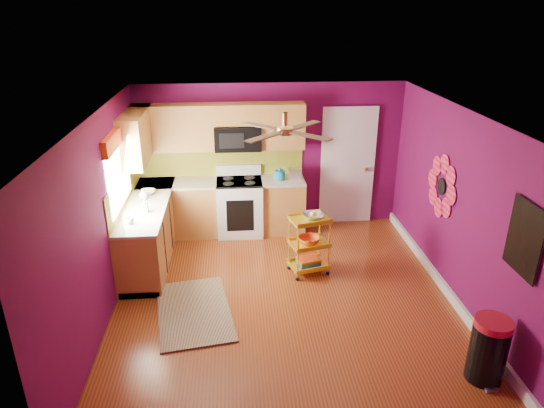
{
  "coord_description": "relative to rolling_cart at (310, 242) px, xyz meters",
  "views": [
    {
      "loc": [
        -0.61,
        -5.46,
        3.71
      ],
      "look_at": [
        -0.14,
        0.4,
        1.25
      ],
      "focal_mm": 32.0,
      "sensor_mm": 36.0,
      "label": 1
    }
  ],
  "objects": [
    {
      "name": "ground",
      "position": [
        -0.43,
        -0.72,
        -0.5
      ],
      "size": [
        5.0,
        5.0,
        0.0
      ],
      "primitive_type": "plane",
      "color": "#672910",
      "rests_on": "ground"
    },
    {
      "name": "room_envelope",
      "position": [
        -0.4,
        -0.72,
        1.13
      ],
      "size": [
        4.54,
        5.04,
        2.52
      ],
      "color": "#5E0A43",
      "rests_on": "ground"
    },
    {
      "name": "lower_cabinets",
      "position": [
        -1.78,
        1.09,
        -0.07
      ],
      "size": [
        2.81,
        2.31,
        0.94
      ],
      "color": "#9C642A",
      "rests_on": "ground"
    },
    {
      "name": "electric_range",
      "position": [
        -0.98,
        1.45,
        -0.02
      ],
      "size": [
        0.76,
        0.66,
        1.13
      ],
      "color": "white",
      "rests_on": "ground"
    },
    {
      "name": "upper_cabinetry",
      "position": [
        -1.67,
        1.45,
        1.3
      ],
      "size": [
        2.8,
        2.3,
        1.26
      ],
      "color": "#9C642A",
      "rests_on": "ground"
    },
    {
      "name": "left_window",
      "position": [
        -2.65,
        0.33,
        1.24
      ],
      "size": [
        0.08,
        1.35,
        1.08
      ],
      "color": "white",
      "rests_on": "ground"
    },
    {
      "name": "panel_door",
      "position": [
        0.92,
        1.74,
        0.52
      ],
      "size": [
        0.95,
        0.11,
        2.15
      ],
      "color": "white",
      "rests_on": "ground"
    },
    {
      "name": "right_wall_art",
      "position": [
        1.8,
        -1.06,
        0.94
      ],
      "size": [
        0.04,
        2.74,
        1.04
      ],
      "color": "black",
      "rests_on": "ground"
    },
    {
      "name": "ceiling_fan",
      "position": [
        -0.43,
        -0.52,
        1.79
      ],
      "size": [
        1.01,
        1.01,
        0.26
      ],
      "color": "#BF8C3F",
      "rests_on": "ground"
    },
    {
      "name": "shag_rug",
      "position": [
        -1.63,
        -0.87,
        -0.49
      ],
      "size": [
        1.13,
        1.61,
        0.02
      ],
      "primitive_type": "cube",
      "rotation": [
        0.0,
        0.0,
        0.16
      ],
      "color": "#301E10",
      "rests_on": "ground"
    },
    {
      "name": "rolling_cart",
      "position": [
        0.0,
        0.0,
        0.0
      ],
      "size": [
        0.62,
        0.52,
        0.97
      ],
      "color": "gold",
      "rests_on": "ground"
    },
    {
      "name": "trash_can",
      "position": [
        1.53,
        -2.32,
        -0.13
      ],
      "size": [
        0.4,
        0.43,
        0.73
      ],
      "color": "black",
      "rests_on": "ground"
    },
    {
      "name": "teal_kettle",
      "position": [
        -0.3,
        1.46,
        0.52
      ],
      "size": [
        0.18,
        0.18,
        0.21
      ],
      "color": "teal",
      "rests_on": "lower_cabinets"
    },
    {
      "name": "toaster",
      "position": [
        -0.04,
        1.5,
        0.53
      ],
      "size": [
        0.22,
        0.15,
        0.18
      ],
      "primitive_type": "cube",
      "color": "beige",
      "rests_on": "lower_cabinets"
    },
    {
      "name": "soap_bottle_a",
      "position": [
        -2.34,
        0.26,
        0.53
      ],
      "size": [
        0.09,
        0.09,
        0.19
      ],
      "primitive_type": "imported",
      "color": "#EA3F72",
      "rests_on": "lower_cabinets"
    },
    {
      "name": "soap_bottle_b",
      "position": [
        -2.44,
        0.75,
        0.53
      ],
      "size": [
        0.14,
        0.14,
        0.17
      ],
      "primitive_type": "imported",
      "color": "white",
      "rests_on": "lower_cabinets"
    },
    {
      "name": "counter_dish",
      "position": [
        -2.41,
        0.98,
        0.47
      ],
      "size": [
        0.23,
        0.23,
        0.06
      ],
      "primitive_type": "imported",
      "color": "white",
      "rests_on": "lower_cabinets"
    },
    {
      "name": "counter_cup",
      "position": [
        -2.48,
        -0.12,
        0.48
      ],
      "size": [
        0.11,
        0.11,
        0.09
      ],
      "primitive_type": "imported",
      "color": "white",
      "rests_on": "lower_cabinets"
    }
  ]
}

